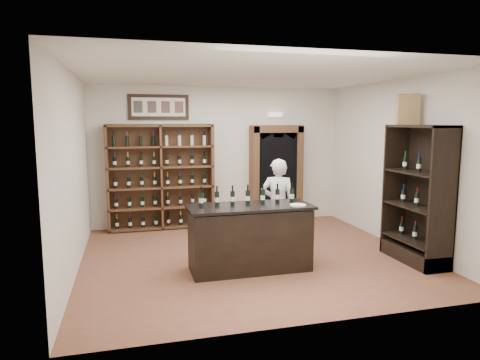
# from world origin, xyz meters

# --- Properties ---
(floor) EXTENTS (5.50, 5.50, 0.00)m
(floor) POSITION_xyz_m (0.00, 0.00, 0.00)
(floor) COLOR brown
(floor) RESTS_ON ground
(ceiling) EXTENTS (5.50, 5.50, 0.00)m
(ceiling) POSITION_xyz_m (0.00, 0.00, 3.00)
(ceiling) COLOR white
(ceiling) RESTS_ON wall_back
(wall_back) EXTENTS (5.50, 0.04, 3.00)m
(wall_back) POSITION_xyz_m (0.00, 2.50, 1.50)
(wall_back) COLOR silver
(wall_back) RESTS_ON ground
(wall_left) EXTENTS (0.04, 5.00, 3.00)m
(wall_left) POSITION_xyz_m (-2.75, 0.00, 1.50)
(wall_left) COLOR silver
(wall_left) RESTS_ON ground
(wall_right) EXTENTS (0.04, 5.00, 3.00)m
(wall_right) POSITION_xyz_m (2.75, 0.00, 1.50)
(wall_right) COLOR silver
(wall_right) RESTS_ON ground
(wine_shelf) EXTENTS (2.20, 0.38, 2.20)m
(wine_shelf) POSITION_xyz_m (-1.30, 2.33, 1.10)
(wine_shelf) COLOR #51311B
(wine_shelf) RESTS_ON ground
(framed_picture) EXTENTS (1.25, 0.04, 0.52)m
(framed_picture) POSITION_xyz_m (-1.30, 2.47, 2.55)
(framed_picture) COLOR black
(framed_picture) RESTS_ON wall_back
(arched_doorway) EXTENTS (1.17, 0.35, 2.17)m
(arched_doorway) POSITION_xyz_m (1.25, 2.33, 1.14)
(arched_doorway) COLOR black
(arched_doorway) RESTS_ON ground
(emergency_light) EXTENTS (0.30, 0.10, 0.10)m
(emergency_light) POSITION_xyz_m (1.25, 2.42, 2.40)
(emergency_light) COLOR white
(emergency_light) RESTS_ON wall_back
(tasting_counter) EXTENTS (1.88, 0.78, 1.00)m
(tasting_counter) POSITION_xyz_m (-0.20, -0.60, 0.49)
(tasting_counter) COLOR black
(tasting_counter) RESTS_ON ground
(counter_bottle_0) EXTENTS (0.07, 0.07, 0.30)m
(counter_bottle_0) POSITION_xyz_m (-0.92, -0.48, 1.11)
(counter_bottle_0) COLOR black
(counter_bottle_0) RESTS_ON tasting_counter
(counter_bottle_1) EXTENTS (0.07, 0.07, 0.30)m
(counter_bottle_1) POSITION_xyz_m (-0.68, -0.48, 1.11)
(counter_bottle_1) COLOR black
(counter_bottle_1) RESTS_ON tasting_counter
(counter_bottle_2) EXTENTS (0.07, 0.07, 0.30)m
(counter_bottle_2) POSITION_xyz_m (-0.44, -0.48, 1.11)
(counter_bottle_2) COLOR black
(counter_bottle_2) RESTS_ON tasting_counter
(counter_bottle_3) EXTENTS (0.07, 0.07, 0.30)m
(counter_bottle_3) POSITION_xyz_m (-0.20, -0.48, 1.11)
(counter_bottle_3) COLOR black
(counter_bottle_3) RESTS_ON tasting_counter
(counter_bottle_4) EXTENTS (0.07, 0.07, 0.30)m
(counter_bottle_4) POSITION_xyz_m (0.04, -0.48, 1.11)
(counter_bottle_4) COLOR black
(counter_bottle_4) RESTS_ON tasting_counter
(counter_bottle_5) EXTENTS (0.07, 0.07, 0.30)m
(counter_bottle_5) POSITION_xyz_m (0.28, -0.48, 1.11)
(counter_bottle_5) COLOR black
(counter_bottle_5) RESTS_ON tasting_counter
(counter_bottle_6) EXTENTS (0.07, 0.07, 0.30)m
(counter_bottle_6) POSITION_xyz_m (0.52, -0.48, 1.11)
(counter_bottle_6) COLOR black
(counter_bottle_6) RESTS_ON tasting_counter
(side_cabinet) EXTENTS (0.48, 1.20, 2.20)m
(side_cabinet) POSITION_xyz_m (2.52, -0.90, 0.75)
(side_cabinet) COLOR black
(side_cabinet) RESTS_ON ground
(shopkeeper) EXTENTS (0.69, 0.57, 1.61)m
(shopkeeper) POSITION_xyz_m (0.58, 0.33, 0.81)
(shopkeeper) COLOR silver
(shopkeeper) RESTS_ON ground
(plate) EXTENTS (0.24, 0.24, 0.02)m
(plate) POSITION_xyz_m (0.49, -0.81, 1.01)
(plate) COLOR silver
(plate) RESTS_ON tasting_counter
(wine_crate) EXTENTS (0.38, 0.24, 0.50)m
(wine_crate) POSITION_xyz_m (2.50, -0.52, 2.45)
(wine_crate) COLOR tan
(wine_crate) RESTS_ON side_cabinet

